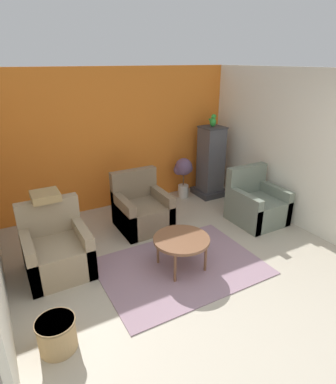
# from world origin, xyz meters

# --- Properties ---
(ground_plane) EXTENTS (20.00, 20.00, 0.00)m
(ground_plane) POSITION_xyz_m (0.00, 0.00, 0.00)
(ground_plane) COLOR #B2A893
(ground_plane) RESTS_ON ground
(wall_back_accent) EXTENTS (4.50, 0.06, 2.48)m
(wall_back_accent) POSITION_xyz_m (0.00, 3.59, 1.24)
(wall_back_accent) COLOR orange
(wall_back_accent) RESTS_ON ground_plane
(wall_right) EXTENTS (0.06, 3.56, 2.48)m
(wall_right) POSITION_xyz_m (2.22, 1.78, 1.24)
(wall_right) COLOR silver
(wall_right) RESTS_ON ground_plane
(area_rug) EXTENTS (2.10, 1.52, 0.01)m
(area_rug) POSITION_xyz_m (-0.11, 1.23, 0.01)
(area_rug) COLOR gray
(area_rug) RESTS_ON ground_plane
(coffee_table) EXTENTS (0.74, 0.74, 0.45)m
(coffee_table) POSITION_xyz_m (-0.11, 1.23, 0.41)
(coffee_table) COLOR brown
(coffee_table) RESTS_ON ground_plane
(armchair_left) EXTENTS (0.79, 0.80, 0.91)m
(armchair_left) POSITION_xyz_m (-1.55, 1.95, 0.29)
(armchair_left) COLOR #9E896B
(armchair_left) RESTS_ON ground_plane
(armchair_right) EXTENTS (0.79, 0.80, 0.91)m
(armchair_right) POSITION_xyz_m (1.70, 1.76, 0.29)
(armchair_right) COLOR slate
(armchair_right) RESTS_ON ground_plane
(armchair_middle) EXTENTS (0.79, 0.80, 0.91)m
(armchair_middle) POSITION_xyz_m (-0.09, 2.51, 0.29)
(armchair_middle) COLOR #7A664C
(armchair_middle) RESTS_ON ground_plane
(birdcage) EXTENTS (0.57, 0.57, 1.39)m
(birdcage) POSITION_xyz_m (1.71, 3.10, 0.65)
(birdcage) COLOR #353539
(birdcage) RESTS_ON ground_plane
(parrot) EXTENTS (0.11, 0.20, 0.24)m
(parrot) POSITION_xyz_m (1.71, 3.10, 1.50)
(parrot) COLOR green
(parrot) RESTS_ON birdcage
(potted_plant) EXTENTS (0.37, 0.34, 0.81)m
(potted_plant) POSITION_xyz_m (1.16, 3.23, 0.54)
(potted_plant) COLOR beige
(potted_plant) RESTS_ON ground_plane
(wicker_basket) EXTENTS (0.37, 0.37, 0.33)m
(wicker_basket) POSITION_xyz_m (-1.82, 0.69, 0.18)
(wicker_basket) COLOR tan
(wicker_basket) RESTS_ON ground_plane
(throw_pillow) EXTENTS (0.35, 0.35, 0.10)m
(throw_pillow) POSITION_xyz_m (-1.55, 2.24, 0.96)
(throw_pillow) COLOR tan
(throw_pillow) RESTS_ON armchair_left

